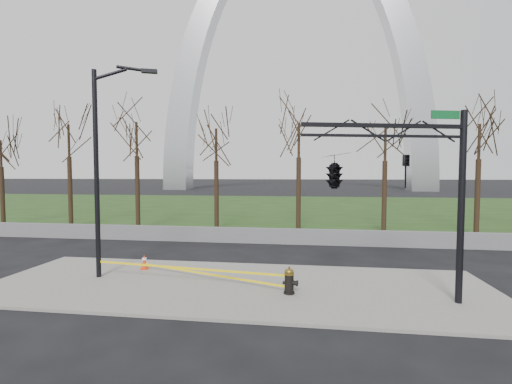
# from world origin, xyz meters

# --- Properties ---
(ground) EXTENTS (500.00, 500.00, 0.00)m
(ground) POSITION_xyz_m (0.00, 0.00, 0.00)
(ground) COLOR black
(ground) RESTS_ON ground
(sidewalk) EXTENTS (18.00, 6.00, 0.10)m
(sidewalk) POSITION_xyz_m (0.00, 0.00, 0.05)
(sidewalk) COLOR slate
(sidewalk) RESTS_ON ground
(grass_strip) EXTENTS (120.00, 40.00, 0.06)m
(grass_strip) POSITION_xyz_m (0.00, 30.00, 0.03)
(grass_strip) COLOR #203413
(grass_strip) RESTS_ON ground
(guardrail) EXTENTS (60.00, 0.30, 0.90)m
(guardrail) POSITION_xyz_m (0.00, 8.00, 0.45)
(guardrail) COLOR #59595B
(guardrail) RESTS_ON ground
(gateway_arch) EXTENTS (66.00, 6.00, 65.00)m
(gateway_arch) POSITION_xyz_m (0.00, 75.00, 32.50)
(gateway_arch) COLOR silver
(gateway_arch) RESTS_ON ground
(tree_row) EXTENTS (55.82, 4.00, 8.30)m
(tree_row) POSITION_xyz_m (4.91, 12.00, 4.15)
(tree_row) COLOR black
(tree_row) RESTS_ON ground
(fire_hydrant) EXTENTS (0.57, 0.37, 0.91)m
(fire_hydrant) POSITION_xyz_m (1.94, -0.70, 0.52)
(fire_hydrant) COLOR black
(fire_hydrant) RESTS_ON sidewalk
(traffic_cone) EXTENTS (0.39, 0.39, 0.61)m
(traffic_cone) POSITION_xyz_m (-4.21, 1.49, 0.40)
(traffic_cone) COLOR red
(traffic_cone) RESTS_ON sidewalk
(street_light) EXTENTS (2.30, 0.96, 8.21)m
(street_light) POSITION_xyz_m (-5.24, 0.28, 4.69)
(street_light) COLOR black
(street_light) RESTS_ON ground
(traffic_signal_mast) EXTENTS (4.97, 2.54, 6.00)m
(traffic_signal_mast) POSITION_xyz_m (4.01, -1.56, 4.15)
(traffic_signal_mast) COLOR black
(traffic_signal_mast) RESTS_ON ground
(caution_tape) EXTENTS (7.38, 2.19, 0.46)m
(caution_tape) POSITION_xyz_m (-1.48, 0.05, 0.52)
(caution_tape) COLOR yellow
(caution_tape) RESTS_ON ground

